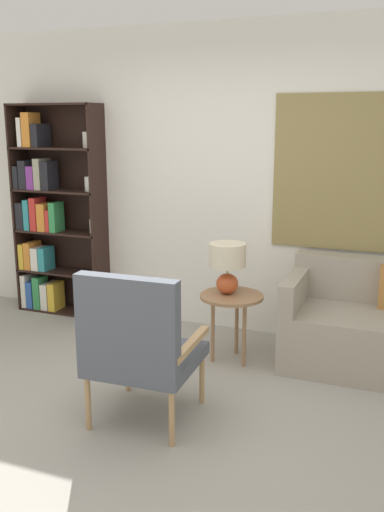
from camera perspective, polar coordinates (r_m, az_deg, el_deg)
ground_plane at (r=3.72m, az=-7.26°, el=-17.03°), size 14.00×14.00×0.00m
wall_back at (r=5.09m, az=3.97°, el=7.43°), size 6.40×0.08×2.70m
bookshelf at (r=5.78m, az=-14.08°, el=3.90°), size 0.91×0.30×2.03m
armchair at (r=3.53m, az=-5.47°, el=-8.63°), size 0.67×0.67×1.01m
side_table at (r=4.50m, az=3.98°, el=-4.67°), size 0.50×0.50×0.55m
table_lamp at (r=4.44m, az=3.58°, el=-0.61°), size 0.29×0.29×0.40m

